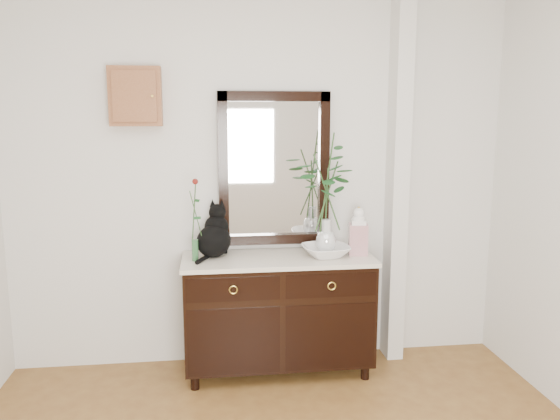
{
  "coord_description": "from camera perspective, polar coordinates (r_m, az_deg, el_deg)",
  "views": [
    {
      "loc": [
        -0.35,
        -1.93,
        1.83
      ],
      "look_at": [
        0.1,
        1.63,
        1.2
      ],
      "focal_mm": 35.0,
      "sensor_mm": 36.0,
      "label": 1
    }
  ],
  "objects": [
    {
      "name": "wall_back",
      "position": [
        3.95,
        -2.08,
        2.98
      ],
      "size": [
        3.6,
        0.04,
        2.7
      ],
      "primitive_type": "cube",
      "color": "silver",
      "rests_on": "ground"
    },
    {
      "name": "pilaster",
      "position": [
        4.08,
        12.16,
        2.99
      ],
      "size": [
        0.12,
        0.2,
        2.7
      ],
      "primitive_type": "cube",
      "color": "silver",
      "rests_on": "ground"
    },
    {
      "name": "sideboard",
      "position": [
        3.92,
        -0.18,
        -10.24
      ],
      "size": [
        1.33,
        0.52,
        0.82
      ],
      "color": "black",
      "rests_on": "ground"
    },
    {
      "name": "wall_mirror",
      "position": [
        3.94,
        -0.61,
        4.28
      ],
      "size": [
        0.8,
        0.06,
        1.1
      ],
      "color": "black",
      "rests_on": "wall_back"
    },
    {
      "name": "key_cabinet",
      "position": [
        3.9,
        -14.87,
        11.41
      ],
      "size": [
        0.35,
        0.1,
        0.4
      ],
      "primitive_type": "cube",
      "color": "brown",
      "rests_on": "wall_back"
    },
    {
      "name": "cat",
      "position": [
        3.82,
        -6.95,
        -2.13
      ],
      "size": [
        0.37,
        0.4,
        0.37
      ],
      "primitive_type": null,
      "rotation": [
        0.0,
        0.0,
        -0.42
      ],
      "color": "black",
      "rests_on": "sideboard"
    },
    {
      "name": "lotus_bowl",
      "position": [
        3.83,
        4.82,
        -4.28
      ],
      "size": [
        0.37,
        0.37,
        0.08
      ],
      "primitive_type": "imported",
      "rotation": [
        0.0,
        0.0,
        0.15
      ],
      "color": "white",
      "rests_on": "sideboard"
    },
    {
      "name": "vase_branches",
      "position": [
        3.75,
        4.91,
        1.75
      ],
      "size": [
        0.52,
        0.52,
        0.85
      ],
      "primitive_type": null,
      "rotation": [
        0.0,
        0.0,
        0.35
      ],
      "color": "silver",
      "rests_on": "lotus_bowl"
    },
    {
      "name": "bud_vase_rose",
      "position": [
        3.7,
        -8.94,
        -0.97
      ],
      "size": [
        0.08,
        0.08,
        0.57
      ],
      "primitive_type": null,
      "rotation": [
        0.0,
        0.0,
        -0.2
      ],
      "color": "#326538",
      "rests_on": "sideboard"
    },
    {
      "name": "ginger_jar",
      "position": [
        3.89,
        8.18,
        -2.12
      ],
      "size": [
        0.15,
        0.15,
        0.35
      ],
      "primitive_type": null,
      "rotation": [
        0.0,
        0.0,
        -0.16
      ],
      "color": "silver",
      "rests_on": "sideboard"
    }
  ]
}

